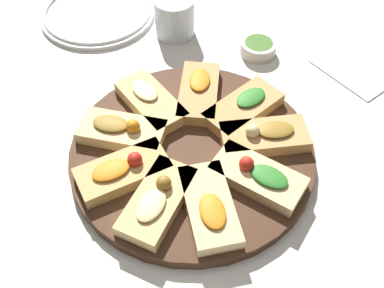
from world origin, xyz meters
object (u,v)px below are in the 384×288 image
(serving_board, at_px, (192,152))
(water_glass, at_px, (175,17))
(napkin_stack, at_px, (358,67))
(dipping_bowl, at_px, (258,47))
(plate_right, at_px, (98,13))

(serving_board, distance_m, water_glass, 0.34)
(napkin_stack, height_order, dipping_bowl, dipping_bowl)
(serving_board, relative_size, plate_right, 1.60)
(water_glass, relative_size, dipping_bowl, 1.15)
(plate_right, xyz_separation_m, dipping_bowl, (-0.31, -0.20, 0.01))
(serving_board, distance_m, napkin_stack, 0.40)
(serving_board, height_order, napkin_stack, serving_board)
(serving_board, height_order, water_glass, water_glass)
(plate_right, distance_m, dipping_bowl, 0.37)
(napkin_stack, bearing_deg, water_glass, 35.75)
(napkin_stack, relative_size, dipping_bowl, 2.03)
(plate_right, height_order, dipping_bowl, dipping_bowl)
(serving_board, height_order, plate_right, serving_board)
(water_glass, xyz_separation_m, dipping_bowl, (-0.16, -0.10, -0.03))
(serving_board, bearing_deg, napkin_stack, -93.07)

